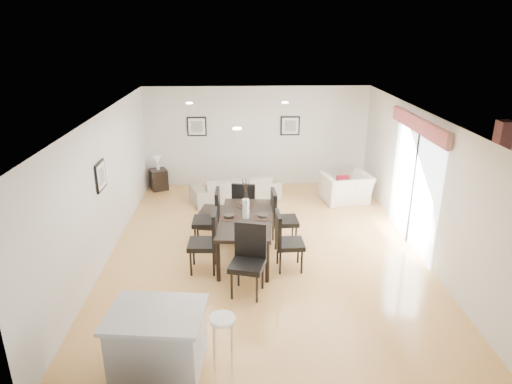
{
  "coord_description": "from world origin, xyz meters",
  "views": [
    {
      "loc": [
        -0.46,
        -8.08,
        4.21
      ],
      "look_at": [
        -0.15,
        0.4,
        1.08
      ],
      "focal_mm": 32.0,
      "sensor_mm": 36.0,
      "label": 1
    }
  ],
  "objects_px": {
    "dining_chair_enear": "(285,238)",
    "kitchen_island": "(158,340)",
    "dining_chair_foot": "(244,204)",
    "side_table": "(159,179)",
    "armchair": "(346,188)",
    "dining_chair_wnear": "(208,238)",
    "sofa": "(235,188)",
    "dining_table": "(246,222)",
    "dining_chair_efar": "(280,215)",
    "dining_chair_head": "(249,255)",
    "dining_chair_wfar": "(211,215)",
    "coffee_table": "(223,218)",
    "bar_stool": "(223,324)"
  },
  "relations": [
    {
      "from": "dining_chair_enear",
      "to": "kitchen_island",
      "type": "height_order",
      "value": "dining_chair_enear"
    },
    {
      "from": "dining_chair_foot",
      "to": "side_table",
      "type": "relative_size",
      "value": 1.97
    },
    {
      "from": "armchair",
      "to": "dining_chair_wnear",
      "type": "xyz_separation_m",
      "value": [
        -3.22,
        -3.29,
        0.28
      ]
    },
    {
      "from": "dining_chair_foot",
      "to": "side_table",
      "type": "height_order",
      "value": "dining_chair_foot"
    },
    {
      "from": "sofa",
      "to": "dining_table",
      "type": "height_order",
      "value": "dining_table"
    },
    {
      "from": "dining_chair_efar",
      "to": "dining_chair_head",
      "type": "relative_size",
      "value": 0.97
    },
    {
      "from": "dining_chair_wfar",
      "to": "dining_chair_wnear",
      "type": "bearing_deg",
      "value": 1.07
    },
    {
      "from": "dining_chair_wfar",
      "to": "dining_chair_foot",
      "type": "xyz_separation_m",
      "value": [
        0.66,
        0.72,
        -0.05
      ]
    },
    {
      "from": "coffee_table",
      "to": "side_table",
      "type": "distance_m",
      "value": 3.06
    },
    {
      "from": "sofa",
      "to": "dining_chair_efar",
      "type": "distance_m",
      "value": 2.74
    },
    {
      "from": "dining_table",
      "to": "dining_chair_head",
      "type": "xyz_separation_m",
      "value": [
        0.03,
        -1.2,
        -0.07
      ]
    },
    {
      "from": "sofa",
      "to": "armchair",
      "type": "distance_m",
      "value": 2.77
    },
    {
      "from": "dining_chair_head",
      "to": "armchair",
      "type": "bearing_deg",
      "value": 73.22
    },
    {
      "from": "dining_table",
      "to": "coffee_table",
      "type": "bearing_deg",
      "value": 113.66
    },
    {
      "from": "dining_table",
      "to": "dining_chair_wnear",
      "type": "xyz_separation_m",
      "value": [
        -0.68,
        -0.49,
        -0.09
      ]
    },
    {
      "from": "armchair",
      "to": "coffee_table",
      "type": "bearing_deg",
      "value": 13.31
    },
    {
      "from": "dining_chair_wfar",
      "to": "kitchen_island",
      "type": "distance_m",
      "value": 3.51
    },
    {
      "from": "dining_chair_wfar",
      "to": "coffee_table",
      "type": "xyz_separation_m",
      "value": [
        0.19,
        0.94,
        -0.47
      ]
    },
    {
      "from": "dining_table",
      "to": "dining_chair_enear",
      "type": "distance_m",
      "value": 0.85
    },
    {
      "from": "dining_chair_head",
      "to": "coffee_table",
      "type": "xyz_separation_m",
      "value": [
        -0.52,
        2.63,
        -0.47
      ]
    },
    {
      "from": "sofa",
      "to": "dining_chair_head",
      "type": "bearing_deg",
      "value": 73.92
    },
    {
      "from": "dining_chair_head",
      "to": "bar_stool",
      "type": "distance_m",
      "value": 1.82
    },
    {
      "from": "dining_chair_wnear",
      "to": "dining_chair_foot",
      "type": "height_order",
      "value": "dining_chair_wnear"
    },
    {
      "from": "dining_chair_wnear",
      "to": "armchair",
      "type": "bearing_deg",
      "value": 137.19
    },
    {
      "from": "armchair",
      "to": "kitchen_island",
      "type": "relative_size",
      "value": 0.88
    },
    {
      "from": "dining_chair_efar",
      "to": "dining_chair_wfar",
      "type": "bearing_deg",
      "value": 86.75
    },
    {
      "from": "dining_chair_head",
      "to": "kitchen_island",
      "type": "xyz_separation_m",
      "value": [
        -1.21,
        -1.78,
        -0.24
      ]
    },
    {
      "from": "dining_chair_efar",
      "to": "dining_chair_foot",
      "type": "height_order",
      "value": "dining_chair_efar"
    },
    {
      "from": "dining_chair_wnear",
      "to": "bar_stool",
      "type": "xyz_separation_m",
      "value": [
        0.33,
        -2.49,
        -0.01
      ]
    },
    {
      "from": "sofa",
      "to": "dining_chair_enear",
      "type": "height_order",
      "value": "dining_chair_enear"
    },
    {
      "from": "sofa",
      "to": "coffee_table",
      "type": "xyz_separation_m",
      "value": [
        -0.27,
        -1.62,
        -0.13
      ]
    },
    {
      "from": "sofa",
      "to": "dining_chair_wnear",
      "type": "height_order",
      "value": "dining_chair_wnear"
    },
    {
      "from": "dining_table",
      "to": "dining_chair_efar",
      "type": "distance_m",
      "value": 0.84
    },
    {
      "from": "dining_chair_enear",
      "to": "bar_stool",
      "type": "relative_size",
      "value": 1.49
    },
    {
      "from": "dining_chair_wfar",
      "to": "sofa",
      "type": "bearing_deg",
      "value": 171.18
    },
    {
      "from": "dining_chair_efar",
      "to": "dining_chair_head",
      "type": "bearing_deg",
      "value": 155.67
    },
    {
      "from": "dining_chair_head",
      "to": "kitchen_island",
      "type": "bearing_deg",
      "value": -108.84
    },
    {
      "from": "bar_stool",
      "to": "coffee_table",
      "type": "bearing_deg",
      "value": 91.9
    },
    {
      "from": "dining_chair_wnear",
      "to": "bar_stool",
      "type": "distance_m",
      "value": 2.51
    },
    {
      "from": "dining_chair_efar",
      "to": "side_table",
      "type": "distance_m",
      "value": 4.55
    },
    {
      "from": "dining_chair_wnear",
      "to": "dining_chair_head",
      "type": "height_order",
      "value": "dining_chair_head"
    },
    {
      "from": "sofa",
      "to": "dining_chair_head",
      "type": "xyz_separation_m",
      "value": [
        0.25,
        -4.25,
        0.34
      ]
    },
    {
      "from": "dining_chair_wfar",
      "to": "dining_chair_efar",
      "type": "height_order",
      "value": "dining_chair_wfar"
    },
    {
      "from": "dining_chair_head",
      "to": "dining_chair_foot",
      "type": "bearing_deg",
      "value": 106.3
    },
    {
      "from": "dining_chair_efar",
      "to": "dining_chair_foot",
      "type": "xyz_separation_m",
      "value": [
        -0.7,
        0.72,
        -0.03
      ]
    },
    {
      "from": "dining_chair_wfar",
      "to": "dining_chair_efar",
      "type": "bearing_deg",
      "value": 91.11
    },
    {
      "from": "sofa",
      "to": "dining_chair_efar",
      "type": "bearing_deg",
      "value": 89.99
    },
    {
      "from": "dining_chair_efar",
      "to": "kitchen_island",
      "type": "relative_size",
      "value": 0.9
    },
    {
      "from": "sofa",
      "to": "coffee_table",
      "type": "distance_m",
      "value": 1.64
    },
    {
      "from": "dining_chair_wfar",
      "to": "dining_chair_enear",
      "type": "bearing_deg",
      "value": 55.6
    }
  ]
}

